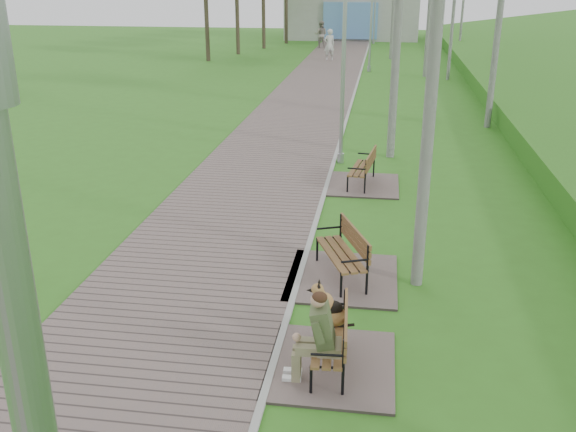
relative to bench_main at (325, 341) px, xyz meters
name	(u,v)px	position (x,y,z in m)	size (l,w,h in m)	color
walkway	(298,115)	(-2.41, 15.49, -0.38)	(3.50, 67.00, 0.04)	#6D5C58
kerb	(347,117)	(-0.66, 15.49, -0.37)	(0.10, 67.00, 0.05)	#999993
building_north	(352,12)	(-2.16, 44.96, 1.60)	(10.00, 5.20, 4.00)	#9E9E99
bench_main	(325,341)	(0.00, 0.00, 0.00)	(1.64, 1.82, 1.43)	#6D5C58
bench_second	(341,267)	(0.02, 2.63, -0.19)	(1.81, 2.01, 1.11)	#6D5C58
bench_third	(361,178)	(0.15, 7.75, -0.20)	(1.73, 1.92, 1.06)	#6D5C58
lamp_post_second	(343,84)	(-0.49, 9.66, 1.73)	(0.18, 0.18, 4.54)	#9B9DA3
lamp_post_third	(371,26)	(-0.26, 27.06, 1.89)	(0.19, 0.19, 4.89)	#9B9DA3
lamp_post_far	(375,11)	(-0.37, 41.12, 1.84)	(0.19, 0.19, 4.79)	#9B9DA3
pedestrian_near	(329,45)	(-2.71, 31.12, 0.50)	(0.65, 0.43, 1.79)	silver
pedestrian_far	(321,35)	(-3.86, 37.72, 0.50)	(0.87, 0.68, 1.79)	gray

